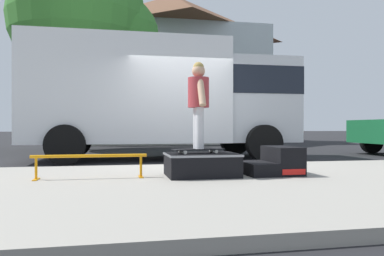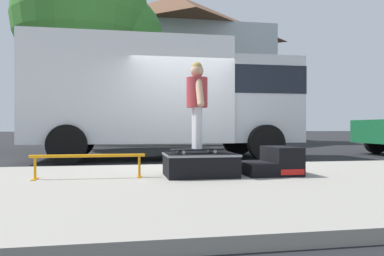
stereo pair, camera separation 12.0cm
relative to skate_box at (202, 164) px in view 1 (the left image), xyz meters
name	(u,v)px [view 1 (the left image)]	position (x,y,z in m)	size (l,w,h in m)	color
ground_plane	(191,167)	(0.33, 2.40, -0.30)	(140.00, 140.00, 0.00)	black
sidewalk_slab	(235,185)	(0.33, -0.60, -0.24)	(50.00, 5.00, 0.12)	gray
skate_box	(202,164)	(0.00, 0.00, 0.00)	(1.04, 0.81, 0.33)	black
kicker_ramp	(275,163)	(1.15, 0.00, 0.00)	(0.81, 0.79, 0.42)	black
grind_rail	(90,160)	(-1.59, 0.06, 0.08)	(1.58, 0.28, 0.34)	orange
skateboard	(198,150)	(-0.04, 0.04, 0.21)	(0.80, 0.35, 0.07)	black
skater_kid	(198,98)	(-0.04, 0.04, 0.98)	(0.31, 0.66, 1.28)	silver
box_truck	(164,95)	(0.04, 4.60, 1.40)	(6.91, 2.63, 3.05)	white
street_tree_main	(87,23)	(-2.25, 9.32, 4.40)	(5.50, 5.00, 7.35)	brown
house_behind	(173,67)	(2.04, 16.21, 3.94)	(9.54, 8.23, 8.40)	silver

